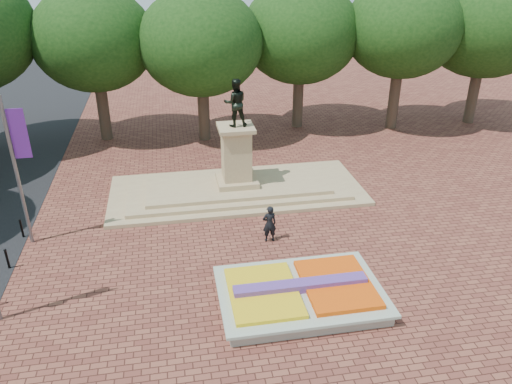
% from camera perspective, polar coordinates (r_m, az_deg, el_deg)
% --- Properties ---
extents(ground, '(90.00, 90.00, 0.00)m').
position_cam_1_polar(ground, '(21.29, 1.01, -9.38)').
color(ground, brown).
rests_on(ground, ground).
extents(flower_bed, '(6.30, 4.30, 0.91)m').
position_cam_1_polar(flower_bed, '(19.71, 5.17, -11.46)').
color(flower_bed, gray).
rests_on(flower_bed, ground).
extents(monument, '(14.00, 6.00, 6.40)m').
position_cam_1_polar(monument, '(27.71, -2.21, 1.63)').
color(monument, tan).
rests_on(monument, ground).
extents(tree_row_back, '(44.80, 8.80, 10.43)m').
position_cam_1_polar(tree_row_back, '(35.92, -0.96, 17.01)').
color(tree_row_back, '#3C2921').
rests_on(tree_row_back, ground).
extents(pedestrian, '(0.69, 0.48, 1.81)m').
position_cam_1_polar(pedestrian, '(23.09, 1.54, -3.64)').
color(pedestrian, black).
rests_on(pedestrian, ground).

